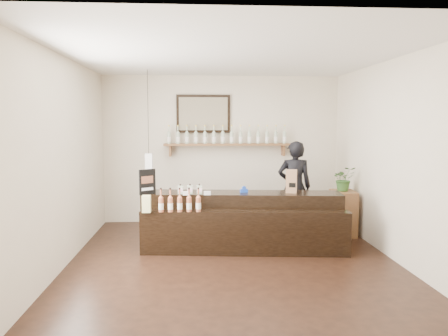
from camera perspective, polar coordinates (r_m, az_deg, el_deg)
ground at (r=6.22m, az=1.11°, el=-12.00°), size 5.00×5.00×0.00m
room_shell at (r=5.91m, az=1.15°, el=3.89°), size 5.00×5.00×5.00m
back_wall_decor at (r=8.27m, az=-1.23°, el=4.82°), size 2.66×0.96×1.69m
counter at (r=6.69m, az=2.35°, el=-7.16°), size 3.07×1.11×0.99m
promo_sign at (r=6.61m, az=-9.98°, el=-1.78°), size 0.23×0.17×0.38m
paper_bag at (r=6.73m, az=8.80°, el=-1.73°), size 0.19×0.16×0.35m
tape_dispenser at (r=6.71m, az=2.63°, el=-2.89°), size 0.12×0.07×0.10m
side_cabinet at (r=7.75m, az=15.27°, el=-5.68°), size 0.42×0.55×0.76m
potted_plant at (r=7.65m, az=15.39°, el=-1.37°), size 0.38×0.33×0.42m
shopkeeper at (r=7.70m, az=9.20°, el=-1.67°), size 0.70×0.50×1.81m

